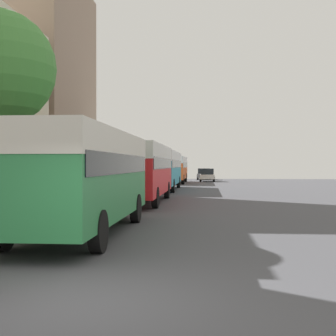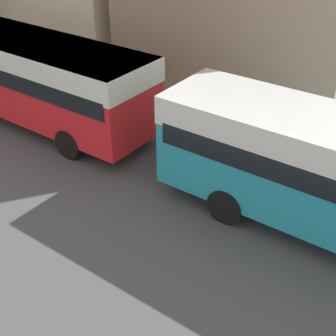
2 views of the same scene
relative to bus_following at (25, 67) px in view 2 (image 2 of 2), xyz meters
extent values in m
cube|color=red|center=(0.00, 0.00, -0.21)|extent=(2.57, 10.30, 2.57)
cube|color=white|center=(0.00, 0.00, 0.69)|extent=(2.60, 10.35, 0.77)
cube|color=black|center=(0.00, 0.00, 0.11)|extent=(2.62, 9.88, 0.56)
cylinder|color=black|center=(-1.18, 3.19, -1.49)|extent=(0.28, 1.00, 1.00)
cylinder|color=black|center=(1.18, 3.19, -1.49)|extent=(0.28, 1.00, 1.00)
cylinder|color=black|center=(-1.18, -3.19, -1.49)|extent=(0.28, 1.00, 1.00)
cylinder|color=black|center=(-1.16, 8.88, -1.49)|extent=(0.28, 1.00, 1.00)
cylinder|color=black|center=(1.10, 8.88, -1.49)|extent=(0.28, 1.00, 1.00)
cylinder|color=#232838|center=(-3.27, 5.85, -1.47)|extent=(0.31, 0.31, 0.75)
cylinder|color=#4C6B4C|center=(-3.27, 5.85, -0.78)|extent=(0.39, 0.39, 0.62)
sphere|color=tan|center=(-3.27, 5.85, -0.37)|extent=(0.20, 0.20, 0.20)
camera|label=1|loc=(3.56, -24.77, 0.04)|focal=50.00mm
camera|label=2|loc=(9.86, 13.34, 5.90)|focal=50.00mm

